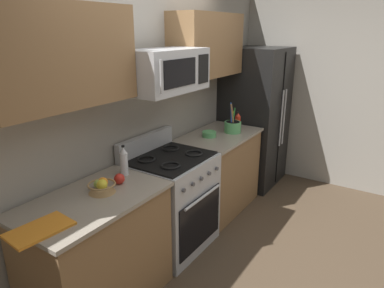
# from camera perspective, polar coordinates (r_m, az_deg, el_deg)

# --- Properties ---
(ground_plane) EXTENTS (16.00, 16.00, 0.00)m
(ground_plane) POSITION_cam_1_polar(r_m,az_deg,el_deg) (3.30, 7.19, -19.83)
(ground_plane) COLOR #473828
(wall_back) EXTENTS (8.00, 0.10, 2.60)m
(wall_back) POSITION_cam_1_polar(r_m,az_deg,el_deg) (3.29, -9.23, 5.30)
(wall_back) COLOR #9E998E
(wall_back) RESTS_ON ground
(counter_left) EXTENTS (1.07, 0.65, 0.91)m
(counter_left) POSITION_cam_1_polar(r_m,az_deg,el_deg) (2.78, -15.35, -16.94)
(counter_left) COLOR olive
(counter_left) RESTS_ON ground
(range_oven) EXTENTS (0.76, 0.69, 1.09)m
(range_oven) POSITION_cam_1_polar(r_m,az_deg,el_deg) (3.34, -3.44, -9.44)
(range_oven) COLOR #B2B5BA
(range_oven) RESTS_ON ground
(counter_right) EXTENTS (1.05, 0.65, 0.91)m
(counter_right) POSITION_cam_1_polar(r_m,az_deg,el_deg) (4.05, 4.33, -4.56)
(counter_right) COLOR olive
(counter_right) RESTS_ON ground
(refrigerator) EXTENTS (0.82, 0.76, 1.82)m
(refrigerator) POSITION_cam_1_polar(r_m,az_deg,el_deg) (4.72, 10.30, 4.38)
(refrigerator) COLOR black
(refrigerator) RESTS_ON ground
(wall_right) EXTENTS (0.10, 8.00, 2.60)m
(wall_right) POSITION_cam_1_polar(r_m,az_deg,el_deg) (4.92, 20.40, 8.73)
(wall_right) COLOR #9E998E
(wall_right) RESTS_ON ground
(microwave) EXTENTS (0.79, 0.44, 0.36)m
(microwave) POSITION_cam_1_polar(r_m,az_deg,el_deg) (2.99, -4.35, 12.05)
(microwave) COLOR #B2B5BA
(upper_cabinets_left) EXTENTS (1.06, 0.34, 0.66)m
(upper_cabinets_left) POSITION_cam_1_polar(r_m,az_deg,el_deg) (2.42, -21.16, 13.44)
(upper_cabinets_left) COLOR olive
(upper_cabinets_right) EXTENTS (1.04, 0.34, 0.66)m
(upper_cabinets_right) POSITION_cam_1_polar(r_m,az_deg,el_deg) (3.82, 2.53, 16.03)
(upper_cabinets_right) COLOR olive
(utensil_crock) EXTENTS (0.19, 0.19, 0.34)m
(utensil_crock) POSITION_cam_1_polar(r_m,az_deg,el_deg) (3.97, 6.75, 2.93)
(utensil_crock) COLOR #59AD66
(utensil_crock) RESTS_ON counter_right
(fruit_basket) EXTENTS (0.20, 0.20, 0.10)m
(fruit_basket) POSITION_cam_1_polar(r_m,az_deg,el_deg) (2.60, -14.75, -6.79)
(fruit_basket) COLOR #9E7A4C
(fruit_basket) RESTS_ON counter_left
(apple_loose) EXTENTS (0.08, 0.08, 0.08)m
(apple_loose) POSITION_cam_1_polar(r_m,az_deg,el_deg) (2.70, -11.94, -5.66)
(apple_loose) COLOR red
(apple_loose) RESTS_ON counter_left
(cutting_board) EXTENTS (0.38, 0.25, 0.02)m
(cutting_board) POSITION_cam_1_polar(r_m,az_deg,el_deg) (2.27, -23.93, -12.82)
(cutting_board) COLOR orange
(cutting_board) RESTS_ON counter_left
(bottle_hot_sauce) EXTENTS (0.06, 0.06, 0.20)m
(bottle_hot_sauce) POSITION_cam_1_polar(r_m,az_deg,el_deg) (4.13, 7.60, 3.84)
(bottle_hot_sauce) COLOR red
(bottle_hot_sauce) RESTS_ON counter_right
(bottle_vinegar) EXTENTS (0.06, 0.06, 0.25)m
(bottle_vinegar) POSITION_cam_1_polar(r_m,az_deg,el_deg) (2.83, -11.21, -2.83)
(bottle_vinegar) COLOR silver
(bottle_vinegar) RESTS_ON counter_left
(prep_bowl) EXTENTS (0.16, 0.16, 0.06)m
(prep_bowl) POSITION_cam_1_polar(r_m,az_deg,el_deg) (3.80, 2.86, 1.69)
(prep_bowl) COLOR #59AD66
(prep_bowl) RESTS_ON counter_right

